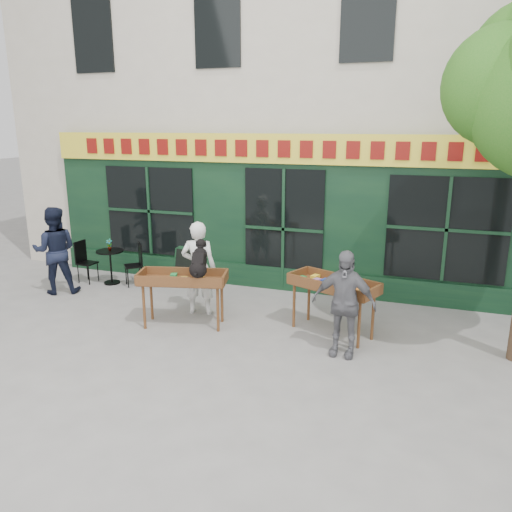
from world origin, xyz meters
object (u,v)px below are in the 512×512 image
Objects in this scene: bistro_table at (110,260)px; dog at (199,258)px; woman at (199,268)px; man_left at (55,251)px; book_cart_right at (333,288)px; book_cart_center at (183,281)px; man_right at (344,303)px.

dog is at bearing -29.33° from bistro_table.
woman is 3.36m from man_left.
woman is 1.09× the size of book_cart_right.
bistro_table is (-2.66, 0.99, -0.34)m from woman.
book_cart_center is at bearing 136.28° from man_left.
book_cart_center reaches higher than bistro_table.
woman is 1.06× the size of man_right.
man_left is (-3.36, 0.74, 0.10)m from book_cart_center.
woman is at bearing 102.62° from dog.
dog is 0.37× the size of book_cart_right.
man_right is at bearing -45.51° from book_cart_right.
woman is at bearing 147.18° from man_left.
man_left is at bearing -159.49° from book_cart_right.
man_right is (2.50, -0.19, -0.45)m from dog.
dog is 2.55m from man_right.
man_right reaches higher than book_cart_center.
woman is at bearing 76.05° from book_cart_center.
man_right is at bearing -18.66° from book_cart_center.
book_cart_right is at bearing 114.49° from man_right.
man_right is 5.83m from bistro_table.
dog is 0.36× the size of man_right.
woman is 0.96× the size of man_left.
book_cart_right is 0.88× the size of man_left.
bistro_table is at bearing 134.37° from book_cart_center.
man_right is at bearing -18.79° from bistro_table.
man_right is at bearing -18.18° from dog.
book_cart_right is 0.81m from man_right.
book_cart_center is at bearing -145.91° from book_cart_right.
man_right is 6.29m from man_left.
woman is (-0.00, 0.65, 0.06)m from book_cart_center.
book_cart_right is 5.92m from man_left.
book_cart_center is at bearing 177.98° from man_right.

